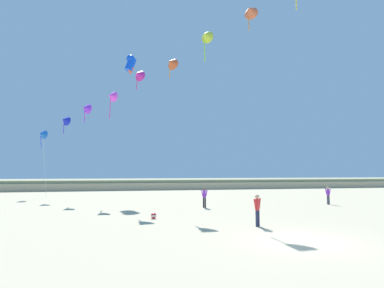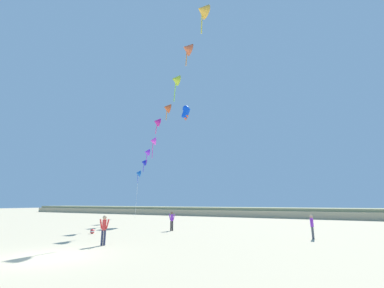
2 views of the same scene
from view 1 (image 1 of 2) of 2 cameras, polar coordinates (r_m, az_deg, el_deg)
ground_plane at (r=14.07m, az=19.84°, el=-17.01°), size 240.00×240.00×0.00m
dune_ridge at (r=53.19m, az=-3.82°, el=-7.60°), size 120.00×9.41×1.57m
person_near_left at (r=29.87m, az=24.49°, el=-8.67°), size 0.26×0.55×1.60m
person_near_right at (r=24.85m, az=2.38°, el=-9.83°), size 0.58×0.23×1.66m
person_mid_center at (r=16.87m, az=12.35°, el=-11.81°), size 0.56×0.36×1.70m
kite_banner_string at (r=27.81m, az=-0.84°, el=17.62°), size 31.82×28.84×20.58m
large_kite_low_lead at (r=39.82m, az=-11.64°, el=14.71°), size 1.66×1.32×2.54m
beach_ball at (r=19.43m, az=-7.34°, el=-13.39°), size 0.36×0.36×0.36m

